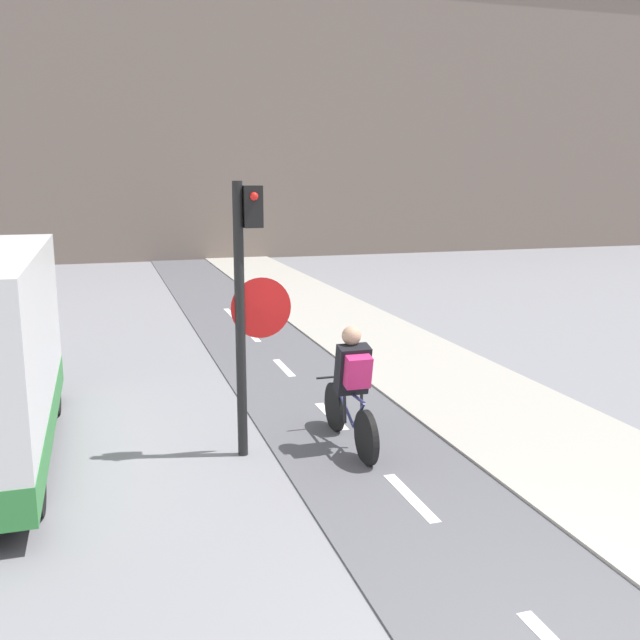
% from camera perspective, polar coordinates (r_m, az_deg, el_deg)
% --- Properties ---
extents(building_row_background, '(60.00, 5.20, 11.13)m').
position_cam_1_polar(building_row_background, '(29.70, -12.22, 15.96)').
color(building_row_background, slate).
rests_on(building_row_background, ground_plane).
extents(traffic_light_pole, '(0.67, 0.25, 3.03)m').
position_cam_1_polar(traffic_light_pole, '(7.72, -5.83, 2.48)').
color(traffic_light_pole, black).
rests_on(traffic_light_pole, ground_plane).
extents(cyclist_near, '(0.46, 1.71, 1.43)m').
position_cam_1_polar(cyclist_near, '(8.12, 2.55, -5.61)').
color(cyclist_near, black).
rests_on(cyclist_near, ground_plane).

